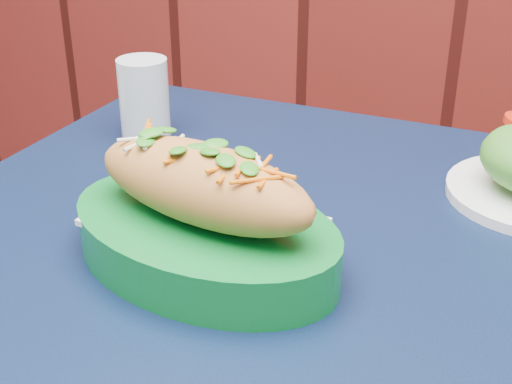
% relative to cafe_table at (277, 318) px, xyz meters
% --- Properties ---
extents(cafe_table, '(0.83, 0.83, 0.75)m').
position_rel_cafe_table_xyz_m(cafe_table, '(0.00, 0.00, 0.00)').
color(cafe_table, black).
rests_on(cafe_table, ground).
extents(banh_mi_basket, '(0.30, 0.22, 0.13)m').
position_rel_cafe_table_xyz_m(banh_mi_basket, '(-0.05, -0.06, 0.14)').
color(banh_mi_basket, '#0A6E27').
rests_on(banh_mi_basket, cafe_table).
extents(water_glass, '(0.07, 0.07, 0.11)m').
position_rel_cafe_table_xyz_m(water_glass, '(-0.28, 0.19, 0.14)').
color(water_glass, silver).
rests_on(water_glass, cafe_table).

